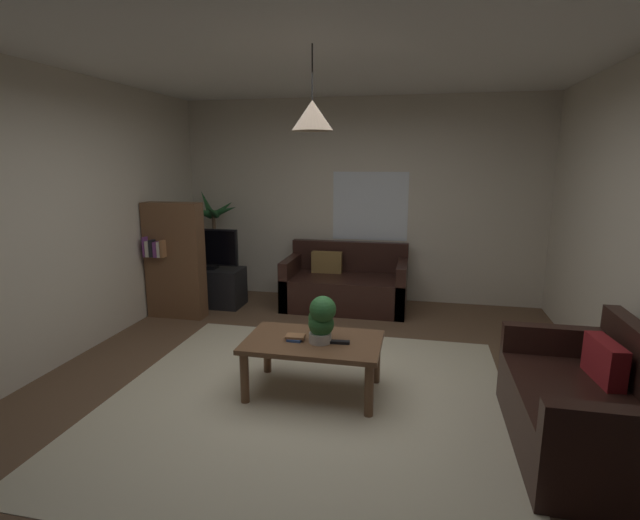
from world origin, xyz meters
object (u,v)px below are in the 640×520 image
potted_palm_corner (215,253)px  bookshelf_corner (174,260)px  tv_stand (209,287)px  remote_on_table_0 (340,342)px  couch_under_window (345,287)px  coffee_table (313,348)px  couch_right_side (588,412)px  book_on_table_0 (295,339)px  potted_plant_on_table (321,319)px  book_on_table_1 (295,336)px  pendant_lamp (312,115)px  tv (207,248)px

potted_palm_corner → bookshelf_corner: 0.95m
tv_stand → remote_on_table_0: bearing=-44.8°
couch_under_window → coffee_table: bearing=-87.4°
couch_right_side → bookshelf_corner: bookshelf_corner is taller
book_on_table_0 → potted_plant_on_table: size_ratio=0.31×
book_on_table_1 → tv_stand: tv_stand is taller
remote_on_table_0 → bookshelf_corner: (-2.29, 1.57, 0.24)m
book_on_table_1 → book_on_table_0: bearing=-95.3°
book_on_table_1 → potted_palm_corner: size_ratio=0.10×
remote_on_table_0 → potted_plant_on_table: size_ratio=0.41×
coffee_table → pendant_lamp: size_ratio=1.83×
potted_plant_on_table → potted_palm_corner: (-2.05, 2.51, -0.04)m
remote_on_table_0 → potted_plant_on_table: bearing=85.1°
bookshelf_corner → tv_stand: bearing=70.4°
potted_plant_on_table → pendant_lamp: (-0.07, 0.03, 1.55)m
tv → potted_palm_corner: (-0.10, 0.44, -0.15)m
couch_right_side → bookshelf_corner: 4.47m
remote_on_table_0 → tv_stand: 2.98m
book_on_table_1 → tv_stand: 2.73m
coffee_table → couch_right_side: bearing=-12.1°
tv → potted_palm_corner: bearing=102.6°
couch_right_side → pendant_lamp: bearing=-102.1°
book_on_table_1 → tv: 2.72m
coffee_table → bookshelf_corner: size_ratio=0.79×
couch_under_window → tv_stand: couch_under_window is taller
couch_right_side → tv_stand: couch_right_side is taller
bookshelf_corner → potted_plant_on_table: bearing=-36.3°
remote_on_table_0 → pendant_lamp: 1.75m
potted_plant_on_table → pendant_lamp: size_ratio=0.64×
couch_under_window → bookshelf_corner: bookshelf_corner is taller
tv → potted_palm_corner: 0.47m
tv_stand → potted_palm_corner: 0.56m
tv → potted_plant_on_table: bearing=-46.7°
potted_palm_corner → couch_right_side: bearing=-36.5°
book_on_table_0 → potted_palm_corner: (-1.84, 2.51, 0.15)m
couch_right_side → pendant_lamp: 2.76m
couch_right_side → book_on_table_0: 2.11m
potted_plant_on_table → couch_right_side: bearing=-11.6°
book_on_table_1 → pendant_lamp: bearing=12.4°
book_on_table_0 → tv: (-1.74, 2.07, 0.30)m
coffee_table → potted_palm_corner: size_ratio=0.73×
coffee_table → pendant_lamp: pendant_lamp is taller
coffee_table → book_on_table_0: book_on_table_0 is taller
bookshelf_corner → tv: bearing=69.7°
book_on_table_1 → potted_palm_corner: potted_palm_corner is taller
book_on_table_1 → remote_on_table_0: (0.36, -0.00, -0.02)m
potted_plant_on_table → remote_on_table_0: bearing=0.4°
coffee_table → potted_plant_on_table: 0.28m
remote_on_table_0 → potted_plant_on_table: (-0.15, -0.00, 0.19)m
coffee_table → book_on_table_1: size_ratio=7.22×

